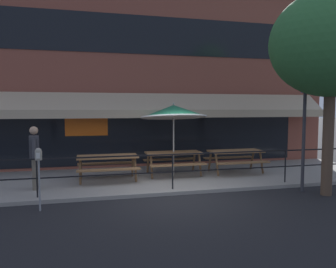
# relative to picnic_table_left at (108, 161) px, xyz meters

# --- Properties ---
(ground_plane) EXTENTS (120.00, 120.00, 0.00)m
(ground_plane) POSITION_rel_picnic_table_left_xyz_m (1.65, -1.77, -0.71)
(ground_plane) COLOR black
(patio_deck) EXTENTS (15.00, 4.00, 0.10)m
(patio_deck) POSITION_rel_picnic_table_left_xyz_m (1.65, 0.23, -0.66)
(patio_deck) COLOR gray
(patio_deck) RESTS_ON ground
(restaurant_building) EXTENTS (15.00, 1.60, 7.13)m
(restaurant_building) POSITION_rel_picnic_table_left_xyz_m (1.65, 2.45, 2.84)
(restaurant_building) COLOR brown
(restaurant_building) RESTS_ON ground
(patio_railing) EXTENTS (13.84, 0.04, 0.97)m
(patio_railing) POSITION_rel_picnic_table_left_xyz_m (1.65, -1.47, 0.09)
(patio_railing) COLOR black
(patio_railing) RESTS_ON patio_deck
(picnic_table_left) EXTENTS (1.80, 1.42, 0.76)m
(picnic_table_left) POSITION_rel_picnic_table_left_xyz_m (0.00, 0.00, 0.00)
(picnic_table_left) COLOR brown
(picnic_table_left) RESTS_ON patio_deck
(picnic_table_centre) EXTENTS (1.80, 1.42, 0.76)m
(picnic_table_centre) POSITION_rel_picnic_table_left_xyz_m (2.15, 0.30, 0.00)
(picnic_table_centre) COLOR brown
(picnic_table_centre) RESTS_ON patio_deck
(picnic_table_right) EXTENTS (1.80, 1.42, 0.76)m
(picnic_table_right) POSITION_rel_picnic_table_left_xyz_m (4.29, 0.19, 0.00)
(picnic_table_right) COLOR brown
(picnic_table_right) RESTS_ON patio_deck
(patio_umbrella_centre) EXTENTS (2.14, 2.14, 2.40)m
(patio_umbrella_centre) POSITION_rel_picnic_table_left_xyz_m (2.15, 0.31, 1.47)
(patio_umbrella_centre) COLOR #B7B2A8
(patio_umbrella_centre) RESTS_ON patio_deck
(pedestrian_walking) EXTENTS (0.28, 0.62, 1.71)m
(pedestrian_walking) POSITION_rel_picnic_table_left_xyz_m (-1.97, -0.59, 0.35)
(pedestrian_walking) COLOR #665B4C
(pedestrian_walking) RESTS_ON patio_deck
(parking_meter_near) EXTENTS (0.15, 0.16, 1.42)m
(parking_meter_near) POSITION_rel_picnic_table_left_xyz_m (-1.64, -2.30, 0.44)
(parking_meter_near) COLOR gray
(parking_meter_near) RESTS_ON ground
(street_sign_pole) EXTENTS (0.28, 0.09, 4.04)m
(street_sign_pole) POSITION_rel_picnic_table_left_xyz_m (5.14, -2.22, 1.37)
(street_sign_pole) COLOR #2D2D33
(street_sign_pole) RESTS_ON ground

